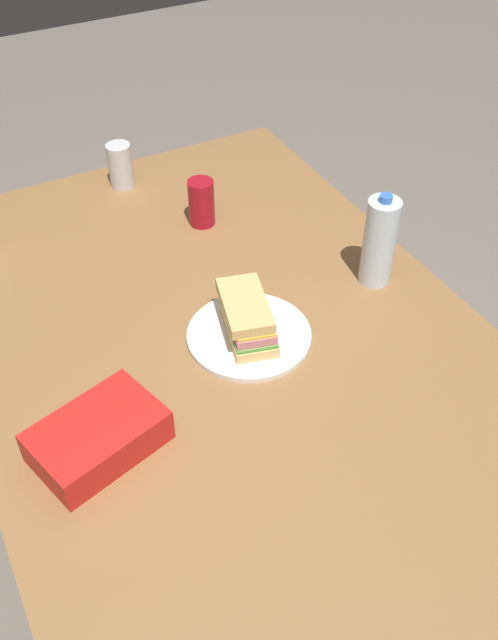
% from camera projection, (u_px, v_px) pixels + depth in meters
% --- Properties ---
extents(ground_plane, '(8.00, 8.00, 0.00)m').
position_uv_depth(ground_plane, '(242.00, 543.00, 1.95)').
color(ground_plane, '#70665B').
extents(dining_table, '(1.71, 1.06, 0.73)m').
position_uv_depth(dining_table, '(240.00, 383.00, 1.50)').
color(dining_table, olive).
rests_on(dining_table, ground_plane).
extents(paper_plate, '(0.26, 0.26, 0.01)m').
position_uv_depth(paper_plate, '(249.00, 335.00, 1.49)').
color(paper_plate, white).
rests_on(paper_plate, dining_table).
extents(sandwich, '(0.20, 0.13, 0.08)m').
position_uv_depth(sandwich, '(248.00, 318.00, 1.46)').
color(sandwich, '#DBB26B').
rests_on(sandwich, paper_plate).
extents(soda_can_red, '(0.07, 0.07, 0.12)m').
position_uv_depth(soda_can_red, '(201.00, 203.00, 1.77)').
color(soda_can_red, maroon).
rests_on(soda_can_red, dining_table).
extents(chip_bag, '(0.21, 0.26, 0.07)m').
position_uv_depth(chip_bag, '(98.00, 436.00, 1.26)').
color(chip_bag, red).
rests_on(chip_bag, dining_table).
extents(water_bottle_tall, '(0.07, 0.07, 0.23)m').
position_uv_depth(water_bottle_tall, '(379.00, 242.00, 1.57)').
color(water_bottle_tall, silver).
rests_on(water_bottle_tall, dining_table).
extents(soda_can_silver, '(0.07, 0.07, 0.12)m').
position_uv_depth(soda_can_silver, '(120.00, 165.00, 1.90)').
color(soda_can_silver, silver).
rests_on(soda_can_silver, dining_table).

